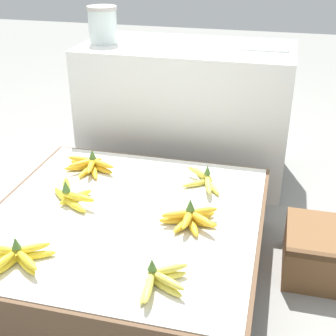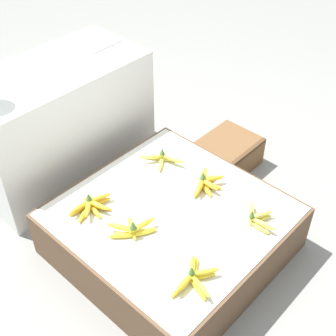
# 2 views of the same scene
# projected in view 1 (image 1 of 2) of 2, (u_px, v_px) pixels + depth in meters

# --- Properties ---
(ground_plane) EXTENTS (10.00, 10.00, 0.00)m
(ground_plane) POSITION_uv_depth(u_px,v_px,m) (128.00, 275.00, 1.82)
(ground_plane) COLOR gray
(display_platform) EXTENTS (0.98, 1.00, 0.28)m
(display_platform) POSITION_uv_depth(u_px,v_px,m) (126.00, 246.00, 1.76)
(display_platform) COLOR brown
(display_platform) RESTS_ON ground_plane
(back_vendor_table) EXTENTS (1.05, 0.52, 0.69)m
(back_vendor_table) POSITION_uv_depth(u_px,v_px,m) (186.00, 112.00, 2.44)
(back_vendor_table) COLOR white
(back_vendor_table) RESTS_ON ground_plane
(wooden_crate) EXTENTS (0.33, 0.30, 0.19)m
(wooden_crate) POSITION_uv_depth(u_px,v_px,m) (329.00, 253.00, 1.79)
(wooden_crate) COLOR brown
(wooden_crate) RESTS_ON ground_plane
(banana_bunch_front_left) EXTENTS (0.24, 0.20, 0.09)m
(banana_bunch_front_left) POSITION_uv_depth(u_px,v_px,m) (16.00, 257.00, 1.43)
(banana_bunch_front_left) COLOR yellow
(banana_bunch_front_left) RESTS_ON display_platform
(banana_bunch_front_midleft) EXTENTS (0.14, 0.20, 0.09)m
(banana_bunch_front_midleft) POSITION_uv_depth(u_px,v_px,m) (160.00, 280.00, 1.34)
(banana_bunch_front_midleft) COLOR #DBCC4C
(banana_bunch_front_midleft) RESTS_ON display_platform
(banana_bunch_middle_left) EXTENTS (0.22, 0.19, 0.10)m
(banana_bunch_middle_left) POSITION_uv_depth(u_px,v_px,m) (71.00, 195.00, 1.76)
(banana_bunch_middle_left) COLOR yellow
(banana_bunch_middle_left) RESTS_ON display_platform
(banana_bunch_middle_midleft) EXTENTS (0.21, 0.17, 0.10)m
(banana_bunch_middle_midleft) POSITION_uv_depth(u_px,v_px,m) (191.00, 218.00, 1.62)
(banana_bunch_middle_midleft) COLOR gold
(banana_bunch_middle_midleft) RESTS_ON display_platform
(banana_bunch_back_left) EXTENTS (0.23, 0.15, 0.09)m
(banana_bunch_back_left) POSITION_uv_depth(u_px,v_px,m) (90.00, 165.00, 1.99)
(banana_bunch_back_left) COLOR gold
(banana_bunch_back_left) RESTS_ON display_platform
(banana_bunch_back_midleft) EXTENTS (0.17, 0.25, 0.08)m
(banana_bunch_back_midleft) POSITION_uv_depth(u_px,v_px,m) (204.00, 179.00, 1.88)
(banana_bunch_back_midleft) COLOR #DBCC4C
(banana_bunch_back_midleft) RESTS_ON display_platform
(glass_jar) EXTENTS (0.15, 0.15, 0.18)m
(glass_jar) POSITION_uv_depth(u_px,v_px,m) (103.00, 25.00, 2.29)
(glass_jar) COLOR silver
(glass_jar) RESTS_ON back_vendor_table
(foam_tray_white) EXTENTS (0.22, 0.17, 0.02)m
(foam_tray_white) POSITION_uv_depth(u_px,v_px,m) (265.00, 46.00, 2.24)
(foam_tray_white) COLOR white
(foam_tray_white) RESTS_ON back_vendor_table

